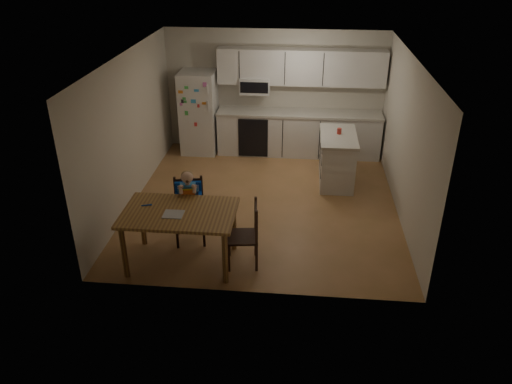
{
  "coord_description": "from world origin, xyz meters",
  "views": [
    {
      "loc": [
        0.59,
        -7.64,
        4.14
      ],
      "look_at": [
        -0.02,
        -1.32,
        0.85
      ],
      "focal_mm": 35.0,
      "sensor_mm": 36.0,
      "label": 1
    }
  ],
  "objects_px": {
    "chair_side": "(249,230)",
    "kitchen_island": "(337,158)",
    "red_cup": "(339,131)",
    "dining_table": "(180,218)",
    "refrigerator": "(199,113)",
    "chair_booster": "(189,198)"
  },
  "relations": [
    {
      "from": "dining_table",
      "to": "red_cup",
      "type": "bearing_deg",
      "value": 51.94
    },
    {
      "from": "chair_booster",
      "to": "chair_side",
      "type": "height_order",
      "value": "chair_booster"
    },
    {
      "from": "red_cup",
      "to": "dining_table",
      "type": "distance_m",
      "value": 3.7
    },
    {
      "from": "red_cup",
      "to": "dining_table",
      "type": "xyz_separation_m",
      "value": [
        -2.28,
        -2.91,
        -0.26
      ]
    },
    {
      "from": "dining_table",
      "to": "chair_side",
      "type": "relative_size",
      "value": 1.61
    },
    {
      "from": "dining_table",
      "to": "chair_side",
      "type": "height_order",
      "value": "chair_side"
    },
    {
      "from": "refrigerator",
      "to": "chair_booster",
      "type": "relative_size",
      "value": 1.48
    },
    {
      "from": "chair_side",
      "to": "kitchen_island",
      "type": "bearing_deg",
      "value": 147.15
    },
    {
      "from": "kitchen_island",
      "to": "red_cup",
      "type": "bearing_deg",
      "value": 84.5
    },
    {
      "from": "chair_booster",
      "to": "red_cup",
      "type": "bearing_deg",
      "value": 33.11
    },
    {
      "from": "chair_booster",
      "to": "chair_side",
      "type": "bearing_deg",
      "value": -42.13
    },
    {
      "from": "kitchen_island",
      "to": "dining_table",
      "type": "bearing_deg",
      "value": -128.66
    },
    {
      "from": "chair_booster",
      "to": "dining_table",
      "type": "bearing_deg",
      "value": -101.03
    },
    {
      "from": "refrigerator",
      "to": "chair_booster",
      "type": "bearing_deg",
      "value": -81.2
    },
    {
      "from": "red_cup",
      "to": "chair_booster",
      "type": "distance_m",
      "value": 3.25
    },
    {
      "from": "red_cup",
      "to": "chair_side",
      "type": "relative_size",
      "value": 0.11
    },
    {
      "from": "refrigerator",
      "to": "chair_side",
      "type": "height_order",
      "value": "refrigerator"
    },
    {
      "from": "red_cup",
      "to": "refrigerator",
      "type": "bearing_deg",
      "value": 157.7
    },
    {
      "from": "refrigerator",
      "to": "dining_table",
      "type": "relative_size",
      "value": 1.11
    },
    {
      "from": "kitchen_island",
      "to": "red_cup",
      "type": "relative_size",
      "value": 12.08
    },
    {
      "from": "refrigerator",
      "to": "kitchen_island",
      "type": "distance_m",
      "value": 3.09
    },
    {
      "from": "kitchen_island",
      "to": "chair_booster",
      "type": "distance_m",
      "value": 3.19
    }
  ]
}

